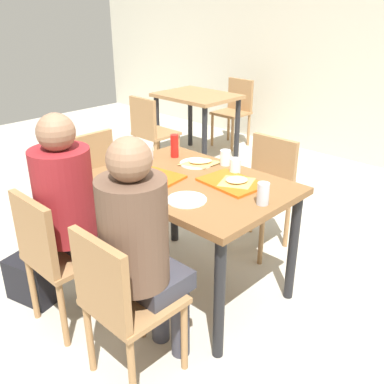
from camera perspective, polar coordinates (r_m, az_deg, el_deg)
The scene contains 26 objects.
ground_plane at distance 3.01m, azimuth -0.00°, elevation -12.42°, with size 10.00×10.00×0.02m, color #B2AD9E.
main_table at distance 2.66m, azimuth -0.00°, elevation -0.49°, with size 1.18×0.83×0.78m.
chair_near_left at distance 2.53m, azimuth -17.73°, elevation -7.54°, with size 0.40×0.40×0.85m.
chair_near_right at distance 2.11m, azimuth -9.49°, elevation -13.70°, with size 0.40×0.40×0.85m.
chair_far_side at distance 3.30m, azimuth 9.61°, elevation 0.90°, with size 0.40×0.40×0.85m.
chair_left_end at distance 3.42m, azimuth -11.89°, elevation 1.55°, with size 0.40×0.40×0.85m.
person_in_red at distance 2.48m, azimuth -15.64°, elevation -1.53°, with size 0.32×0.42×1.26m.
person_in_brown_jacket at distance 2.04m, azimuth -6.82°, elevation -6.56°, with size 0.32×0.42×1.26m.
tray_red_near at distance 2.66m, azimuth -5.38°, elevation 2.02°, with size 0.36×0.26×0.02m, color #D85914.
tray_red_far at distance 2.58m, azimuth 5.24°, elevation 1.25°, with size 0.36×0.26×0.02m, color #D85914.
paper_plate_center at distance 2.89m, azimuth 0.57°, elevation 3.80°, with size 0.22×0.22×0.01m, color white.
paper_plate_near_edge at distance 2.36m, azimuth -0.70°, elevation -1.02°, with size 0.22×0.22×0.01m, color white.
pizza_slice_a at distance 2.67m, azimuth -6.09°, elevation 2.40°, with size 0.19×0.17×0.02m.
pizza_slice_b at distance 2.56m, azimuth 5.92°, elevation 1.51°, with size 0.23×0.24×0.02m.
pizza_slice_c at distance 2.88m, azimuth 1.12°, elevation 4.00°, with size 0.25×0.27×0.02m.
plastic_cup_a at distance 2.87m, azimuth 4.44°, elevation 4.56°, with size 0.07×0.07×0.10m, color white.
plastic_cup_b at distance 2.36m, azimuth -5.39°, elevation 0.13°, with size 0.07×0.07×0.10m, color white.
plastic_cup_c at distance 2.97m, azimuth -5.81°, elevation 5.18°, with size 0.07×0.07×0.10m, color white.
plastic_cup_d at distance 2.72m, azimuth 5.73°, elevation 3.42°, with size 0.07×0.07×0.10m, color white.
soda_can at distance 2.32m, azimuth 9.37°, elevation -0.22°, with size 0.07×0.07×0.12m, color #B7BCC6.
condiment_bottle at distance 3.00m, azimuth -2.32°, elevation 6.10°, with size 0.06×0.06×0.16m, color red.
foil_bundle at distance 2.94m, azimuth -7.41°, elevation 4.92°, with size 0.10×0.10×0.10m, color silver.
handbag at distance 2.99m, azimuth -20.52°, elevation -10.93°, with size 0.32×0.16×0.28m, color black.
background_table at distance 5.19m, azimuth 0.65°, elevation 11.36°, with size 0.90×0.70×0.78m.
background_chair_near at distance 4.73m, azimuth -5.52°, elevation 8.22°, with size 0.40×0.40×0.85m.
background_chair_far at distance 5.76m, azimuth 5.73°, elevation 11.08°, with size 0.40×0.40×0.85m.
Camera 1 is at (1.68, -1.75, 1.78)m, focal length 40.37 mm.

